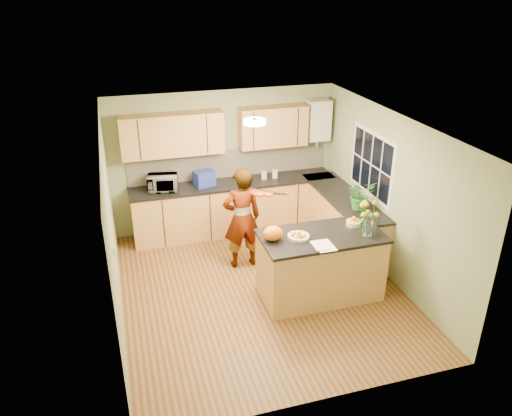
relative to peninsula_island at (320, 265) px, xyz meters
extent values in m
plane|color=#583419|center=(-0.77, 0.38, -0.49)|extent=(4.50, 4.50, 0.00)
cube|color=silver|center=(-0.77, 0.38, 2.01)|extent=(4.00, 4.50, 0.02)
cube|color=gray|center=(-0.77, 2.63, 0.76)|extent=(4.00, 0.02, 2.50)
cube|color=gray|center=(-0.77, -1.87, 0.76)|extent=(4.00, 0.02, 2.50)
cube|color=gray|center=(-2.77, 0.38, 0.76)|extent=(0.02, 4.50, 2.50)
cube|color=gray|center=(1.23, 0.38, 0.76)|extent=(0.02, 4.50, 2.50)
cube|color=tan|center=(-0.67, 2.33, -0.04)|extent=(3.60, 0.60, 0.90)
cube|color=black|center=(-0.67, 2.32, 0.43)|extent=(3.64, 0.62, 0.04)
cube|color=tan|center=(0.93, 1.23, -0.04)|extent=(0.60, 2.20, 0.90)
cube|color=black|center=(0.92, 1.23, 0.43)|extent=(0.62, 2.24, 0.04)
cube|color=beige|center=(-0.67, 2.62, 0.71)|extent=(3.60, 0.02, 0.52)
cube|color=tan|center=(-1.67, 2.46, 1.36)|extent=(1.70, 0.34, 0.70)
cube|color=tan|center=(0.08, 2.46, 1.36)|extent=(1.20, 0.34, 0.70)
cube|color=silver|center=(0.93, 2.47, 1.41)|extent=(0.40, 0.30, 0.72)
cylinder|color=silver|center=(0.93, 2.47, 1.01)|extent=(0.06, 0.06, 0.20)
cube|color=silver|center=(1.22, 0.98, 1.06)|extent=(0.01, 1.30, 1.05)
cube|color=black|center=(1.22, 0.98, 1.06)|extent=(0.01, 1.18, 0.92)
cube|color=silver|center=(-2.76, -0.22, 0.81)|extent=(0.02, 0.09, 0.09)
cylinder|color=#FFEABF|center=(-0.77, 0.68, 1.97)|extent=(0.30, 0.30, 0.06)
cylinder|color=silver|center=(-0.77, 0.68, 2.00)|extent=(0.10, 0.10, 0.02)
cube|color=tan|center=(0.00, 0.00, -0.02)|extent=(1.68, 0.84, 0.94)
cube|color=black|center=(0.00, 0.00, 0.47)|extent=(1.72, 0.88, 0.04)
cylinder|color=beige|center=(-0.35, 0.00, 0.51)|extent=(0.30, 0.30, 0.04)
cylinder|color=beige|center=(0.55, 0.15, 0.52)|extent=(0.21, 0.21, 0.06)
cylinder|color=silver|center=(0.60, -0.18, 0.61)|extent=(0.12, 0.12, 0.24)
ellipsoid|color=orange|center=(-0.70, 0.05, 0.59)|extent=(0.29, 0.25, 0.20)
cube|color=white|center=(-0.10, -0.30, 0.50)|extent=(0.24, 0.33, 0.01)
imported|color=tan|center=(-0.85, 1.12, 0.33)|extent=(0.61, 0.41, 1.65)
imported|color=silver|center=(-1.91, 2.32, 0.58)|extent=(0.54, 0.42, 0.27)
cube|color=#213797|center=(-1.20, 2.33, 0.58)|extent=(0.38, 0.32, 0.26)
cylinder|color=silver|center=(-0.47, 2.30, 0.55)|extent=(0.15, 0.15, 0.21)
sphere|color=black|center=(-0.47, 2.30, 0.69)|extent=(0.07, 0.07, 0.07)
cylinder|color=beige|center=(-0.12, 2.32, 0.52)|extent=(0.11, 0.11, 0.15)
cylinder|color=silver|center=(0.09, 2.33, 0.52)|extent=(0.12, 0.12, 0.15)
imported|color=#2E7D29|center=(0.93, 0.71, 0.68)|extent=(0.46, 0.41, 0.47)
camera|label=1|loc=(-2.60, -5.58, 3.73)|focal=35.00mm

